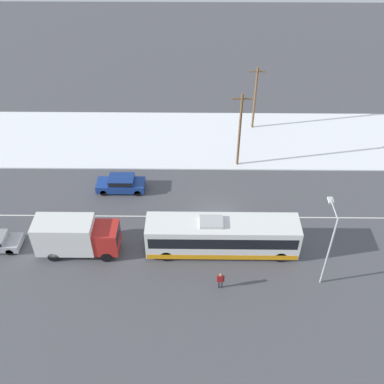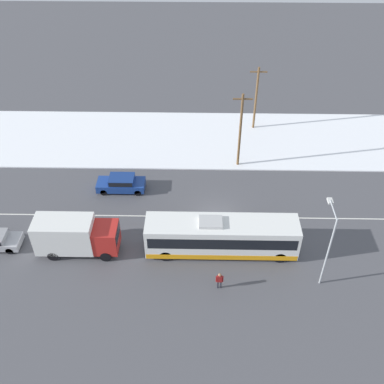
% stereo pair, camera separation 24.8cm
% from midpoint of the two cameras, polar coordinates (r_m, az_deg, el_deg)
% --- Properties ---
extents(ground_plane, '(120.00, 120.00, 0.00)m').
position_cam_midpoint_polar(ground_plane, '(39.60, 2.86, -3.16)').
color(ground_plane, '#4C4C51').
extents(snow_lot, '(80.00, 11.07, 0.12)m').
position_cam_midpoint_polar(snow_lot, '(49.33, 2.46, 6.74)').
color(snow_lot, white).
rests_on(snow_lot, ground_plane).
extents(lane_marking_center, '(60.00, 0.12, 0.00)m').
position_cam_midpoint_polar(lane_marking_center, '(39.60, 2.86, -3.16)').
color(lane_marking_center, silver).
rests_on(lane_marking_center, ground_plane).
extents(city_bus, '(11.99, 2.57, 3.25)m').
position_cam_midpoint_polar(city_bus, '(35.69, 3.64, -5.61)').
color(city_bus, white).
rests_on(city_bus, ground_plane).
extents(box_truck, '(6.50, 2.30, 3.23)m').
position_cam_midpoint_polar(box_truck, '(36.60, -14.80, -5.39)').
color(box_truck, silver).
rests_on(box_truck, ground_plane).
extents(sedan_car, '(4.46, 1.80, 1.50)m').
position_cam_midpoint_polar(sedan_car, '(42.35, -9.16, 1.10)').
color(sedan_car, navy).
rests_on(sedan_car, ground_plane).
extents(pedestrian_at_stop, '(0.57, 0.25, 1.58)m').
position_cam_midpoint_polar(pedestrian_at_stop, '(33.61, 3.44, -10.98)').
color(pedestrian_at_stop, '#23232D').
rests_on(pedestrian_at_stop, ground_plane).
extents(streetlamp, '(0.36, 2.43, 6.63)m').
position_cam_midpoint_polar(streetlamp, '(33.19, 16.87, -5.61)').
color(streetlamp, '#9EA3A8').
rests_on(streetlamp, ground_plane).
extents(utility_pole_roadside, '(1.80, 0.24, 7.93)m').
position_cam_midpoint_polar(utility_pole_roadside, '(43.38, 5.92, 7.87)').
color(utility_pole_roadside, brown).
rests_on(utility_pole_roadside, ground_plane).
extents(utility_pole_snowlot, '(1.80, 0.24, 7.29)m').
position_cam_midpoint_polar(utility_pole_snowlot, '(49.87, 7.86, 11.81)').
color(utility_pole_snowlot, brown).
rests_on(utility_pole_snowlot, ground_plane).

